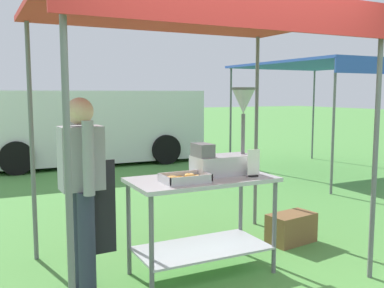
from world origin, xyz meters
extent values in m
plane|color=#519342|center=(0.00, 6.00, 0.00)|extent=(70.00, 70.00, 0.00)
cylinder|color=slate|center=(-1.24, 0.12, 1.16)|extent=(0.04, 0.04, 2.31)
cylinder|color=slate|center=(1.38, 0.12, 1.16)|extent=(0.04, 0.04, 2.31)
cylinder|color=slate|center=(-1.24, 1.92, 1.16)|extent=(0.04, 0.04, 2.31)
cylinder|color=slate|center=(1.38, 1.92, 1.16)|extent=(0.04, 0.04, 2.31)
cube|color=red|center=(0.07, 1.02, 2.34)|extent=(2.82, 2.00, 0.05)
cube|color=red|center=(0.07, 0.03, 2.20)|extent=(2.82, 0.02, 0.24)
cube|color=#B7B7BC|center=(0.07, 0.87, 0.87)|extent=(1.30, 0.66, 0.04)
cube|color=#B7B7BC|center=(0.07, 0.87, 0.24)|extent=(1.19, 0.61, 0.02)
cylinder|color=slate|center=(-0.52, 0.59, 0.43)|extent=(0.04, 0.04, 0.86)
cylinder|color=slate|center=(0.67, 0.59, 0.43)|extent=(0.04, 0.04, 0.86)
cylinder|color=slate|center=(-0.52, 1.15, 0.43)|extent=(0.04, 0.04, 0.86)
cylinder|color=slate|center=(0.67, 1.15, 0.43)|extent=(0.04, 0.04, 0.86)
cube|color=#B7B7BC|center=(-0.15, 0.77, 0.90)|extent=(0.39, 0.27, 0.01)
cube|color=#B7B7BC|center=(-0.15, 0.64, 0.93)|extent=(0.39, 0.01, 0.06)
cube|color=#B7B7BC|center=(-0.15, 0.89, 0.93)|extent=(0.39, 0.01, 0.06)
cube|color=#B7B7BC|center=(-0.34, 0.77, 0.93)|extent=(0.01, 0.27, 0.06)
cube|color=#B7B7BC|center=(0.05, 0.77, 0.93)|extent=(0.01, 0.27, 0.06)
torus|color=#EAB251|center=(-0.28, 0.81, 0.92)|extent=(0.09, 0.09, 0.03)
torus|color=#EAB251|center=(-0.05, 0.71, 0.92)|extent=(0.11, 0.11, 0.03)
torus|color=#EAB251|center=(-0.29, 0.71, 0.92)|extent=(0.11, 0.11, 0.03)
torus|color=#EAB251|center=(-0.21, 0.72, 0.92)|extent=(0.11, 0.11, 0.03)
torus|color=#EAB251|center=(-0.08, 0.83, 0.92)|extent=(0.09, 0.09, 0.03)
torus|color=#EAB251|center=(-0.14, 0.74, 0.92)|extent=(0.10, 0.10, 0.03)
torus|color=#EAB251|center=(-0.01, 0.83, 0.92)|extent=(0.08, 0.08, 0.03)
torus|color=#EAB251|center=(-0.21, 0.79, 0.92)|extent=(0.11, 0.11, 0.03)
torus|color=#EAB251|center=(-0.08, 0.80, 0.94)|extent=(0.10, 0.10, 0.03)
torus|color=#EAB251|center=(-0.26, 0.78, 0.94)|extent=(0.11, 0.11, 0.03)
torus|color=#EAB251|center=(-0.16, 0.85, 0.92)|extent=(0.11, 0.11, 0.03)
torus|color=#EAB251|center=(-0.09, 0.80, 0.94)|extent=(0.10, 0.10, 0.03)
torus|color=#EAB251|center=(-0.29, 0.76, 0.94)|extent=(0.09, 0.09, 0.03)
cube|color=#B7B7BC|center=(0.32, 0.92, 0.98)|extent=(0.56, 0.28, 0.18)
cube|color=slate|center=(0.11, 0.92, 1.13)|extent=(0.14, 0.22, 0.12)
cylinder|color=slate|center=(0.54, 0.92, 1.26)|extent=(0.04, 0.04, 0.38)
cone|color=#B7B7BC|center=(0.54, 0.92, 1.56)|extent=(0.21, 0.21, 0.22)
cylinder|color=slate|center=(0.54, 0.92, 1.68)|extent=(0.22, 0.22, 0.02)
cube|color=black|center=(0.51, 0.71, 0.90)|extent=(0.08, 0.05, 0.02)
cube|color=white|center=(0.51, 0.71, 1.02)|extent=(0.13, 0.01, 0.23)
cylinder|color=#2D3347|center=(-0.97, 1.12, 0.43)|extent=(0.14, 0.14, 0.86)
cylinder|color=#2D3347|center=(-0.96, 0.92, 0.43)|extent=(0.14, 0.14, 0.86)
cube|color=gray|center=(-0.96, 1.02, 1.12)|extent=(0.35, 0.23, 0.52)
cube|color=black|center=(-0.84, 1.02, 0.69)|extent=(0.32, 0.03, 0.80)
cylinder|color=gray|center=(-0.97, 1.24, 1.15)|extent=(0.09, 0.09, 0.58)
cylinder|color=gray|center=(-0.96, 0.80, 1.15)|extent=(0.09, 0.09, 0.58)
sphere|color=#DBB28E|center=(-0.96, 1.02, 1.50)|extent=(0.22, 0.22, 0.22)
cube|color=brown|center=(1.35, 1.17, 0.16)|extent=(0.57, 0.37, 0.32)
cube|color=white|center=(0.65, 7.76, 0.89)|extent=(5.26, 2.04, 1.60)
cube|color=#1E2833|center=(2.68, 7.70, 1.29)|extent=(0.14, 1.62, 0.70)
cylinder|color=black|center=(2.28, 8.64, 0.34)|extent=(0.69, 0.26, 0.68)
cylinder|color=black|center=(2.23, 6.78, 0.34)|extent=(0.69, 0.26, 0.68)
cylinder|color=black|center=(-0.94, 8.73, 0.34)|extent=(0.69, 0.26, 0.68)
cylinder|color=black|center=(-0.99, 6.87, 0.34)|extent=(0.69, 0.26, 0.68)
cylinder|color=slate|center=(3.45, 2.74, 1.09)|extent=(0.04, 0.04, 2.19)
cylinder|color=slate|center=(3.45, 5.88, 1.09)|extent=(0.04, 0.04, 2.19)
cylinder|color=slate|center=(5.85, 5.88, 1.09)|extent=(0.04, 0.04, 2.19)
cube|color=blue|center=(4.65, 4.31, 2.21)|extent=(2.61, 3.35, 0.05)
camera|label=1|loc=(-1.73, -2.54, 1.65)|focal=41.08mm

